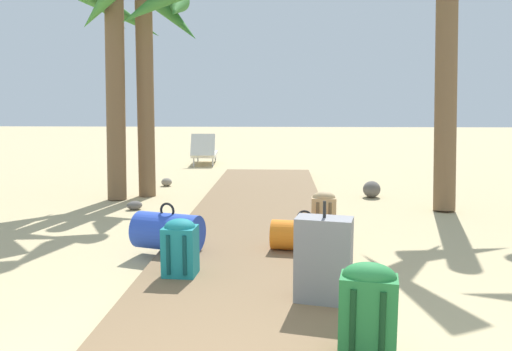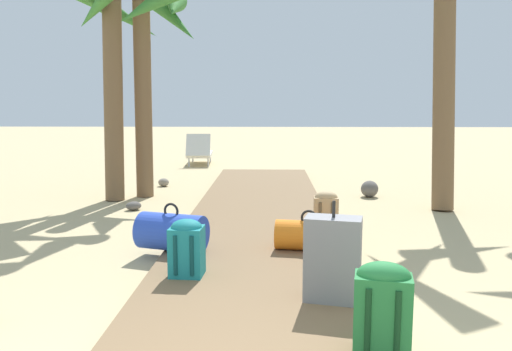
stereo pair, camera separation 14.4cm
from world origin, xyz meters
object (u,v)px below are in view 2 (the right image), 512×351
backpack_tan (326,211)px  palm_tree_near_left (137,29)px  backpack_teal (187,246)px  lounge_chair (200,152)px  suitcase_grey (333,259)px  duffel_bag_orange (309,235)px  backpack_green (383,306)px  duffel_bag_blue (172,232)px

backpack_tan → palm_tree_near_left: bearing=135.7°
backpack_teal → backpack_tan: bearing=48.5°
backpack_tan → lounge_chair: lounge_chair is taller
suitcase_grey → backpack_teal: size_ratio=1.54×
duffel_bag_orange → backpack_teal: backpack_teal is taller
backpack_green → duffel_bag_blue: bearing=128.1°
palm_tree_near_left → duffel_bag_orange: bearing=-53.5°
duffel_bag_blue → palm_tree_near_left: palm_tree_near_left is taller
backpack_tan → duffel_bag_blue: bearing=-154.6°
duffel_bag_blue → suitcase_grey: 1.94m
backpack_teal → backpack_tan: 2.04m
backpack_green → duffel_bag_blue: 2.67m
lounge_chair → duffel_bag_blue: bearing=-84.0°
duffel_bag_orange → backpack_tan: bearing=71.0°
backpack_green → duffel_bag_orange: (-0.27, 2.15, -0.14)m
backpack_green → suitcase_grey: size_ratio=0.74×
backpack_tan → palm_tree_near_left: palm_tree_near_left is taller
lounge_chair → duffel_bag_orange: bearing=-74.5°
duffel_bag_blue → backpack_teal: (0.28, -0.75, 0.07)m
backpack_green → duffel_bag_orange: size_ratio=0.80×
duffel_bag_blue → palm_tree_near_left: 4.51m
backpack_green → palm_tree_near_left: bearing=116.8°
backpack_teal → lounge_chair: lounge_chair is taller
duffel_bag_orange → palm_tree_near_left: size_ratio=0.20×
suitcase_grey → palm_tree_near_left: size_ratio=0.21×
suitcase_grey → palm_tree_near_left: (-2.67, 4.82, 2.38)m
suitcase_grey → duffel_bag_orange: size_ratio=1.08×
suitcase_grey → duffel_bag_orange: 1.34m
backpack_green → suitcase_grey: (-0.19, 0.83, 0.02)m
duffel_bag_blue → backpack_tan: (1.63, 0.77, 0.06)m
duffel_bag_blue → backpack_teal: backpack_teal is taller
backpack_tan → palm_tree_near_left: (-2.84, 2.77, 2.45)m
duffel_bag_blue → duffel_bag_orange: size_ratio=1.08×
palm_tree_near_left → backpack_teal: bearing=-70.9°
palm_tree_near_left → lounge_chair: bearing=85.3°
backpack_teal → lounge_chair: size_ratio=0.32×
backpack_teal → backpack_tan: (1.35, 1.53, -0.01)m
palm_tree_near_left → lounge_chair: 5.12m
suitcase_grey → duffel_bag_orange: (-0.08, 1.32, -0.17)m
suitcase_grey → palm_tree_near_left: bearing=119.0°
suitcase_grey → backpack_teal: 1.29m
palm_tree_near_left → lounge_chair: (0.37, 4.48, -2.45)m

